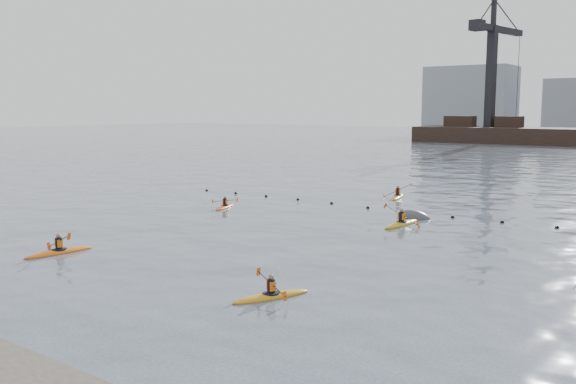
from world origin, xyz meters
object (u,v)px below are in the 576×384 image
(mooring_buoy, at_px, (415,218))
(kayaker_3, at_px, (401,223))
(kayaker_2, at_px, (225,206))
(kayaker_1, at_px, (271,295))
(kayaker_0, at_px, (59,251))
(kayaker_5, at_px, (398,196))

(mooring_buoy, bearing_deg, kayaker_3, -84.36)
(kayaker_2, xyz_separation_m, kayaker_3, (12.48, 1.31, 0.02))
(kayaker_1, height_order, kayaker_2, kayaker_1)
(kayaker_0, distance_m, kayaker_5, 26.21)
(kayaker_0, xyz_separation_m, kayaker_5, (4.83, 25.76, -0.00))
(kayaker_2, bearing_deg, kayaker_3, -11.55)
(kayaker_2, bearing_deg, kayaker_5, 39.05)
(kayaker_2, xyz_separation_m, kayaker_5, (7.44, 11.28, 0.01))
(kayaker_2, relative_size, mooring_buoy, 1.45)
(kayaker_1, height_order, kayaker_3, kayaker_3)
(mooring_buoy, bearing_deg, kayaker_5, 122.64)
(kayaker_3, bearing_deg, kayaker_1, -76.24)
(kayaker_2, relative_size, kayaker_3, 0.83)
(mooring_buoy, bearing_deg, kayaker_1, -82.05)
(kayaker_3, height_order, kayaker_5, kayaker_3)
(kayaker_5, distance_m, mooring_buoy, 8.89)
(kayaker_2, height_order, kayaker_3, kayaker_3)
(kayaker_0, xyz_separation_m, mooring_buoy, (9.63, 18.28, -0.10))
(kayaker_1, distance_m, kayaker_5, 26.36)
(kayaker_2, bearing_deg, kayaker_1, -61.22)
(kayaker_3, relative_size, mooring_buoy, 1.75)
(kayaker_1, bearing_deg, mooring_buoy, 122.03)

